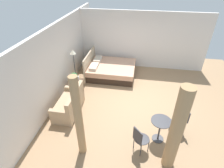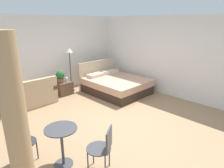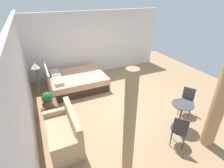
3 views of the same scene
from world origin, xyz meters
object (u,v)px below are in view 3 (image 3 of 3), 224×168
Objects in this scene: floor_lamp at (37,74)px; balcony_table at (181,111)px; bed at (75,81)px; cafe_chair_near_window at (187,99)px; cafe_chair_near_couch at (180,129)px; potted_plant at (48,99)px; couch at (64,133)px; vase at (50,99)px; nightstand at (51,109)px.

balcony_table is (-2.42, -3.38, -0.75)m from floor_lamp.
cafe_chair_near_window is at bearing -138.51° from bed.
potted_plant is at bearing 47.79° from cafe_chair_near_couch.
couch reaches higher than balcony_table.
balcony_table is 0.76m from cafe_chair_near_window.
couch is at bearing -174.12° from vase.
balcony_table is at bearing -122.03° from nightstand.
cafe_chair_near_window is 1.52m from cafe_chair_near_couch.
cafe_chair_near_window is (-1.58, -3.84, 0.29)m from nightstand.
vase is (-1.36, 1.10, 0.25)m from bed.
potted_plant is 0.57× the size of balcony_table.
floor_lamp reaches higher than couch.
couch is at bearing -170.03° from potted_plant.
cafe_chair_near_couch reaches higher than cafe_chair_near_window.
potted_plant is 0.79m from floor_lamp.
bed is 2.83× the size of balcony_table.
vase is at bearing 65.90° from cafe_chair_near_window.
bed is at bearing 30.75° from balcony_table.
cafe_chair_near_couch is (-2.95, -2.82, -0.73)m from floor_lamp.
bed is 1.46× the size of couch.
balcony_table is 0.90× the size of cafe_chair_near_window.
vase is 0.82m from floor_lamp.
cafe_chair_near_window is (-1.70, -3.81, -0.02)m from vase.
cafe_chair_near_window is at bearing -114.10° from vase.
bed is 13.69× the size of vase.
balcony_table is at bearing -103.82° from couch.
couch is 2.77× the size of nightstand.
nightstand is at bearing -18.81° from potted_plant.
balcony_table reaches higher than nightstand.
floor_lamp is at bearing 43.72° from cafe_chair_near_couch.
potted_plant is 0.27m from vase.
couch is 2.78m from cafe_chair_near_couch.
cafe_chair_near_window is at bearing -95.12° from couch.
nightstand is at bearing 67.57° from cafe_chair_near_window.
cafe_chair_near_window is (0.42, -0.64, -0.00)m from balcony_table.
bed is 4.06m from balcony_table.
cafe_chair_near_window is (-1.48, -3.87, -0.18)m from potted_plant.
balcony_table is (-2.12, -3.17, -0.02)m from vase.
couch is 1.97m from floor_lamp.
nightstand is 1.23× the size of potted_plant.
potted_plant is at bearing 59.54° from balcony_table.
couch is at bearing -172.33° from nightstand.
cafe_chair_near_couch is at bearing -133.73° from nightstand.
bed is 1.77m from vase.
cafe_chair_near_window is (-0.33, -3.67, 0.21)m from couch.
bed reaches higher than potted_plant.
floor_lamp is at bearing 54.34° from balcony_table.
floor_lamp is at bearing 34.36° from vase.
potted_plant is 0.27× the size of floor_lamp.
nightstand is at bearing 46.27° from cafe_chair_near_couch.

